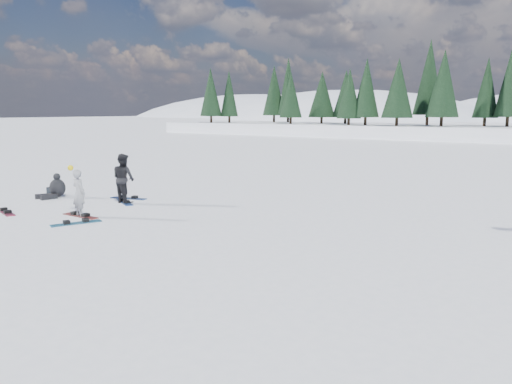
{
  "coord_description": "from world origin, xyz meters",
  "views": [
    {
      "loc": [
        12.02,
        -9.72,
        3.44
      ],
      "look_at": [
        3.96,
        2.0,
        1.1
      ],
      "focal_mm": 35.0,
      "sensor_mm": 36.0,
      "label": 1
    }
  ],
  "objects_px": {
    "seated_rider": "(56,188)",
    "snowboard_loose_b": "(6,212)",
    "snowboard_loose_a": "(76,223)",
    "snowboarder_man": "(124,178)",
    "gear_bag": "(52,191)",
    "snowboard_loose_c": "(128,198)",
    "snowboarder_woman": "(79,193)"
  },
  "relations": [
    {
      "from": "snowboarder_man",
      "to": "snowboarder_woman",
      "type": "bearing_deg",
      "value": 111.63
    },
    {
      "from": "snowboarder_woman",
      "to": "snowboard_loose_c",
      "type": "distance_m",
      "value": 3.48
    },
    {
      "from": "snowboarder_man",
      "to": "snowboard_loose_a",
      "type": "xyz_separation_m",
      "value": [
        1.53,
        -3.23,
        -0.91
      ]
    },
    {
      "from": "gear_bag",
      "to": "snowboard_loose_b",
      "type": "height_order",
      "value": "gear_bag"
    },
    {
      "from": "seated_rider",
      "to": "snowboard_loose_b",
      "type": "xyz_separation_m",
      "value": [
        1.29,
        -2.81,
        -0.35
      ]
    },
    {
      "from": "snowboarder_man",
      "to": "seated_rider",
      "type": "distance_m",
      "value": 3.29
    },
    {
      "from": "snowboarder_man",
      "to": "snowboard_loose_c",
      "type": "xyz_separation_m",
      "value": [
        -0.53,
        0.66,
        -0.91
      ]
    },
    {
      "from": "seated_rider",
      "to": "snowboard_loose_a",
      "type": "xyz_separation_m",
      "value": [
        4.69,
        -2.48,
        -0.35
      ]
    },
    {
      "from": "seated_rider",
      "to": "snowboard_loose_c",
      "type": "xyz_separation_m",
      "value": [
        2.62,
        1.4,
        -0.35
      ]
    },
    {
      "from": "snowboarder_woman",
      "to": "seated_rider",
      "type": "xyz_separation_m",
      "value": [
        -3.88,
        1.75,
        -0.42
      ]
    },
    {
      "from": "snowboard_loose_c",
      "to": "snowboard_loose_a",
      "type": "bearing_deg",
      "value": -78.29
    },
    {
      "from": "snowboarder_man",
      "to": "gear_bag",
      "type": "height_order",
      "value": "snowboarder_man"
    },
    {
      "from": "snowboard_loose_c",
      "to": "snowboard_loose_b",
      "type": "bearing_deg",
      "value": -123.83
    },
    {
      "from": "snowboard_loose_a",
      "to": "snowboard_loose_c",
      "type": "height_order",
      "value": "same"
    },
    {
      "from": "snowboarder_woman",
      "to": "snowboarder_man",
      "type": "xyz_separation_m",
      "value": [
        -0.73,
        2.49,
        0.14
      ]
    },
    {
      "from": "snowboarder_man",
      "to": "snowboard_loose_a",
      "type": "relative_size",
      "value": 1.23
    },
    {
      "from": "snowboard_loose_b",
      "to": "snowboard_loose_c",
      "type": "relative_size",
      "value": 1.0
    },
    {
      "from": "seated_rider",
      "to": "gear_bag",
      "type": "distance_m",
      "value": 0.78
    },
    {
      "from": "snowboard_loose_c",
      "to": "snowboarder_woman",
      "type": "bearing_deg",
      "value": -84.5
    },
    {
      "from": "snowboard_loose_a",
      "to": "snowboard_loose_c",
      "type": "distance_m",
      "value": 4.4
    },
    {
      "from": "snowboarder_man",
      "to": "snowboard_loose_b",
      "type": "relative_size",
      "value": 1.23
    },
    {
      "from": "snowboarder_woman",
      "to": "snowboard_loose_c",
      "type": "bearing_deg",
      "value": -61.25
    },
    {
      "from": "snowboard_loose_a",
      "to": "snowboard_loose_c",
      "type": "relative_size",
      "value": 1.0
    },
    {
      "from": "snowboard_loose_a",
      "to": "snowboard_loose_c",
      "type": "bearing_deg",
      "value": 50.71
    },
    {
      "from": "snowboard_loose_b",
      "to": "snowboard_loose_a",
      "type": "xyz_separation_m",
      "value": [
        3.4,
        0.33,
        0.0
      ]
    },
    {
      "from": "seated_rider",
      "to": "gear_bag",
      "type": "xyz_separation_m",
      "value": [
        -0.7,
        0.26,
        -0.22
      ]
    },
    {
      "from": "snowboarder_man",
      "to": "snowboard_loose_a",
      "type": "height_order",
      "value": "snowboarder_man"
    },
    {
      "from": "snowboard_loose_c",
      "to": "gear_bag",
      "type": "bearing_deg",
      "value": -177.36
    },
    {
      "from": "seated_rider",
      "to": "snowboarder_woman",
      "type": "bearing_deg",
      "value": -6.19
    },
    {
      "from": "snowboard_loose_b",
      "to": "snowboard_loose_a",
      "type": "height_order",
      "value": "same"
    },
    {
      "from": "snowboarder_woman",
      "to": "snowboarder_man",
      "type": "distance_m",
      "value": 2.6
    },
    {
      "from": "snowboarder_man",
      "to": "snowboard_loose_c",
      "type": "distance_m",
      "value": 1.24
    }
  ]
}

